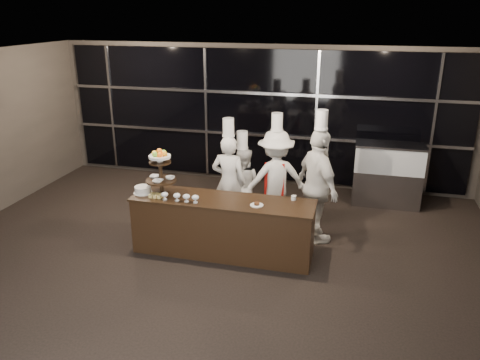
% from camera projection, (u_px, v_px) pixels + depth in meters
% --- Properties ---
extents(room, '(10.00, 10.00, 10.00)m').
position_uv_depth(room, '(173.00, 203.00, 5.54)').
color(room, black).
rests_on(room, ground).
extents(window_wall, '(8.60, 0.10, 2.80)m').
position_uv_depth(window_wall, '(260.00, 116.00, 10.03)').
color(window_wall, black).
rests_on(window_wall, ground).
extents(buffet_counter, '(2.84, 0.74, 0.92)m').
position_uv_depth(buffet_counter, '(223.00, 226.00, 7.32)').
color(buffet_counter, black).
rests_on(buffet_counter, ground).
extents(display_stand, '(0.48, 0.48, 0.74)m').
position_uv_depth(display_stand, '(160.00, 168.00, 7.25)').
color(display_stand, black).
rests_on(display_stand, buffet_counter).
extents(compotes, '(0.61, 0.11, 0.12)m').
position_uv_depth(compotes, '(181.00, 196.00, 7.07)').
color(compotes, silver).
rests_on(compotes, buffet_counter).
extents(layer_cake, '(0.30, 0.30, 0.11)m').
position_uv_depth(layer_cake, '(143.00, 190.00, 7.40)').
color(layer_cake, white).
rests_on(layer_cake, buffet_counter).
extents(pastry_squares, '(0.19, 0.13, 0.05)m').
position_uv_depth(pastry_squares, '(156.00, 196.00, 7.24)').
color(pastry_squares, '#F7DD79').
rests_on(pastry_squares, buffet_counter).
extents(small_plate, '(0.20, 0.20, 0.05)m').
position_uv_depth(small_plate, '(257.00, 205.00, 6.94)').
color(small_plate, white).
rests_on(small_plate, buffet_counter).
extents(chef_cup, '(0.08, 0.08, 0.07)m').
position_uv_depth(chef_cup, '(294.00, 198.00, 7.14)').
color(chef_cup, white).
rests_on(chef_cup, buffet_counter).
extents(display_case, '(1.30, 0.57, 1.24)m').
position_uv_depth(display_case, '(388.00, 171.00, 9.11)').
color(display_case, '#A5A5AA').
rests_on(display_case, ground).
extents(chef_a, '(0.62, 0.42, 1.97)m').
position_uv_depth(chef_a, '(229.00, 181.00, 8.11)').
color(chef_a, white).
rests_on(chef_a, ground).
extents(chef_b, '(0.68, 0.54, 1.70)m').
position_uv_depth(chef_b, '(242.00, 185.00, 8.32)').
color(chef_b, white).
rests_on(chef_b, ground).
extents(chef_c, '(1.29, 1.06, 2.04)m').
position_uv_depth(chef_c, '(276.00, 178.00, 8.17)').
color(chef_c, white).
rests_on(chef_c, ground).
extents(chef_d, '(1.03, 1.19, 2.22)m').
position_uv_depth(chef_d, '(318.00, 186.00, 7.55)').
color(chef_d, white).
rests_on(chef_d, ground).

